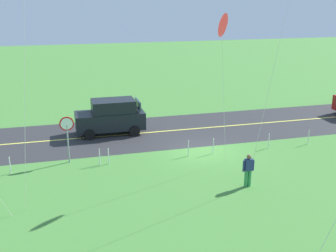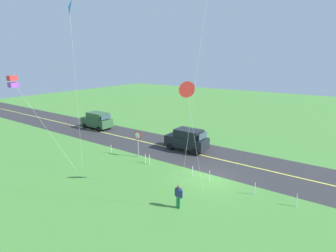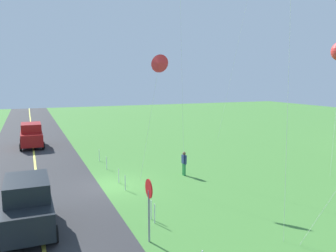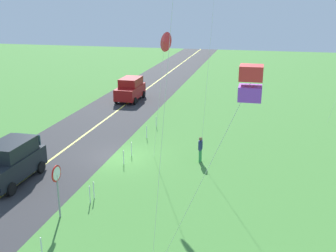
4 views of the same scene
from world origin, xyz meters
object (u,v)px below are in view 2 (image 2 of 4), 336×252
person_adult_near (179,196)px  kite_orange_near (13,82)px  car_parked_east_far (97,120)px  kite_blue_mid (187,90)px  stop_sign (138,139)px  car_suv_foreground (187,139)px  kite_cyan_top (69,8)px

person_adult_near → kite_orange_near: size_ratio=0.20×
car_parked_east_far → kite_orange_near: (-6.77, 13.13, 6.42)m
kite_blue_mid → stop_sign: bearing=-23.9°
car_suv_foreground → stop_sign: (2.87, 4.40, 0.65)m
kite_orange_near → kite_cyan_top: (-4.04, -2.58, 5.06)m
stop_sign → kite_cyan_top: 12.27m
car_suv_foreground → kite_blue_mid: (-4.35, 7.60, 6.15)m
car_parked_east_far → kite_blue_mid: size_ratio=0.56×
person_adult_near → kite_orange_near: kite_orange_near is taller
car_parked_east_far → person_adult_near: 22.06m
car_suv_foreground → kite_cyan_top: kite_cyan_top is taller
car_suv_foreground → kite_orange_near: (7.73, 12.70, 6.42)m
stop_sign → kite_blue_mid: (-7.22, 3.20, 5.50)m
car_suv_foreground → person_adult_near: 10.92m
car_parked_east_far → stop_sign: (-11.63, 4.83, 0.65)m
person_adult_near → kite_blue_mid: bearing=-177.7°
kite_blue_mid → kite_orange_near: 13.12m
person_adult_near → kite_blue_mid: size_ratio=0.20×
kite_blue_mid → kite_orange_near: bearing=22.9°
kite_orange_near → kite_cyan_top: 6.97m
kite_orange_near → person_adult_near: bearing=-166.6°
car_suv_foreground → kite_orange_near: 16.19m
car_suv_foreground → car_parked_east_far: 14.51m
person_adult_near → car_suv_foreground: bearing=-170.2°
person_adult_near → kite_cyan_top: 14.70m
car_parked_east_far → kite_blue_mid: (-18.86, 8.03, 6.15)m
car_parked_east_far → person_adult_near: bearing=152.8°
person_adult_near → kite_orange_near: bearing=-94.8°
person_adult_near → kite_cyan_top: kite_cyan_top is taller
car_suv_foreground → person_adult_near: size_ratio=2.75×
stop_sign → kite_blue_mid: 9.63m
kite_blue_mid → car_suv_foreground: bearing=-60.2°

